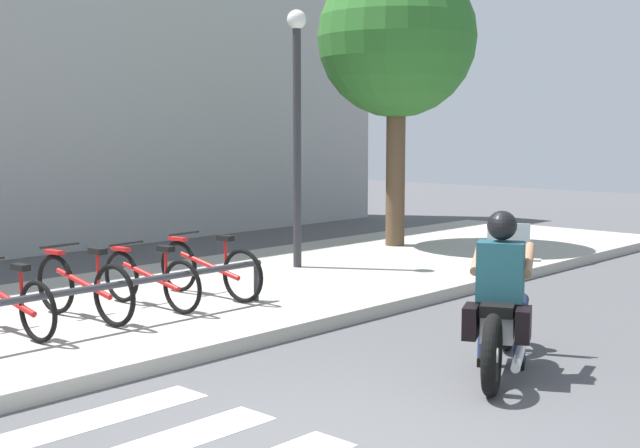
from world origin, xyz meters
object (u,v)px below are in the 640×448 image
motorcycle (501,319)px  bicycle_4 (7,301)px  rider (501,280)px  street_lamp (297,115)px  bicycle_5 (84,287)px  tree_near_rack (397,40)px  bicycle_7 (209,269)px  bicycle_6 (150,279)px

motorcycle → bicycle_4: 4.75m
rider → bicycle_4: rider is taller
bicycle_4 → street_lamp: bearing=9.5°
bicycle_4 → bicycle_5: bicycle_5 is taller
rider → tree_near_rack: bearing=45.3°
bicycle_4 → street_lamp: street_lamp is taller
rider → bicycle_4: (-2.61, 3.95, -0.36)m
rider → bicycle_7: bearing=90.7°
bicycle_7 → tree_near_rack: bearing=13.3°
motorcycle → bicycle_7: motorcycle is taller
bicycle_7 → bicycle_6: bearing=180.0°
bicycle_6 → street_lamp: size_ratio=0.42×
tree_near_rack → bicycle_5: bearing=-169.9°
bicycle_4 → bicycle_5: bearing=-0.1°
rider → bicycle_5: bearing=113.9°
bicycle_7 → tree_near_rack: tree_near_rack is taller
motorcycle → rider: size_ratio=1.39×
motorcycle → bicycle_7: 3.93m
bicycle_7 → street_lamp: 3.11m
motorcycle → rider: bearing=-156.6°
bicycle_4 → rider: bearing=-56.6°
rider → street_lamp: street_lamp is taller
motorcycle → rider: 0.38m
tree_near_rack → street_lamp: bearing=-172.0°
bicycle_4 → tree_near_rack: size_ratio=0.33×
motorcycle → bicycle_4: motorcycle is taller
motorcycle → street_lamp: street_lamp is taller
bicycle_5 → tree_near_rack: (6.88, 1.23, 3.16)m
bicycle_4 → bicycle_6: 1.71m
bicycle_4 → bicycle_7: size_ratio=0.95×
motorcycle → street_lamp: size_ratio=0.53×
motorcycle → bicycle_5: (-1.82, 3.92, 0.04)m
bicycle_5 → street_lamp: (4.05, 0.83, 1.86)m
bicycle_6 → street_lamp: bearing=14.4°
bicycle_7 → street_lamp: bearing=19.4°
rider → tree_near_rack: (5.13, 5.18, 2.83)m
motorcycle → rider: (-0.07, -0.03, 0.37)m
bicycle_4 → street_lamp: size_ratio=0.43×
bicycle_5 → street_lamp: size_ratio=0.43×
bicycle_5 → bicycle_7: bicycle_5 is taller
motorcycle → bicycle_7: size_ratio=1.18×
tree_near_rack → bicycle_4: bearing=-171.0°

